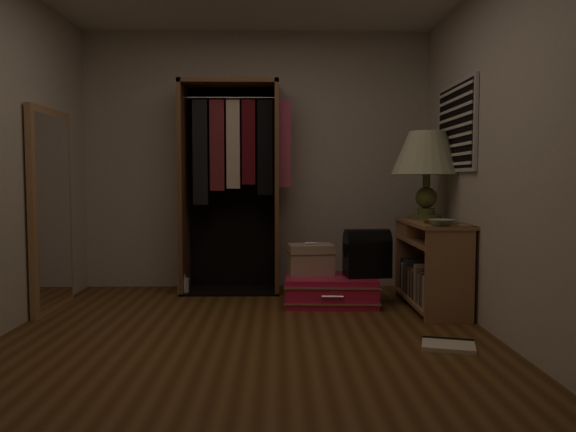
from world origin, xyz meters
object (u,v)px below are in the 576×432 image
object	(u,v)px
pink_suitcase	(331,290)
white_jug	(183,286)
train_case	(311,259)
floor_mirror	(51,210)
console_bookshelf	(430,262)
table_lamp	(427,155)
open_wardrobe	(236,167)
black_bag	(367,252)

from	to	relation	value
pink_suitcase	white_jug	xyz separation A→B (m)	(-1.39, 0.43, -0.04)
train_case	floor_mirror	bearing A→B (deg)	-179.32
train_case	console_bookshelf	bearing A→B (deg)	-17.77
console_bookshelf	white_jug	world-z (taller)	console_bookshelf
floor_mirror	table_lamp	bearing A→B (deg)	3.88
train_case	white_jug	xyz separation A→B (m)	(-1.21, 0.34, -0.31)
open_wardrobe	train_case	xyz separation A→B (m)	(0.71, -0.51, -0.84)
pink_suitcase	white_jug	size ratio (longest dim) A/B	4.42
table_lamp	white_jug	world-z (taller)	table_lamp
open_wardrobe	black_bag	bearing A→B (deg)	-27.72
pink_suitcase	table_lamp	distance (m)	1.47
console_bookshelf	table_lamp	xyz separation A→B (m)	(0.00, 0.18, 0.94)
black_bag	open_wardrobe	bearing A→B (deg)	146.45
black_bag	white_jug	distance (m)	1.80
floor_mirror	pink_suitcase	world-z (taller)	floor_mirror
train_case	black_bag	bearing A→B (deg)	-19.57
open_wardrobe	train_case	world-z (taller)	open_wardrobe
pink_suitcase	black_bag	bearing A→B (deg)	-2.15
open_wardrobe	white_jug	size ratio (longest dim) A/B	10.66
floor_mirror	train_case	distance (m)	2.28
console_bookshelf	open_wardrobe	distance (m)	2.06
train_case	black_bag	distance (m)	0.51
console_bookshelf	floor_mirror	size ratio (longest dim) A/B	0.66
floor_mirror	black_bag	size ratio (longest dim) A/B	4.02
train_case	table_lamp	xyz separation A→B (m)	(1.03, -0.04, 0.93)
floor_mirror	train_case	world-z (taller)	floor_mirror
console_bookshelf	black_bag	xyz separation A→B (m)	(-0.53, 0.10, 0.08)
floor_mirror	table_lamp	distance (m)	3.28
train_case	table_lamp	world-z (taller)	table_lamp
pink_suitcase	black_bag	distance (m)	0.47
floor_mirror	black_bag	xyz separation A→B (m)	(2.70, 0.14, -0.38)
table_lamp	floor_mirror	bearing A→B (deg)	-176.12
floor_mirror	pink_suitcase	size ratio (longest dim) A/B	2.00
console_bookshelf	black_bag	size ratio (longest dim) A/B	2.65
pink_suitcase	white_jug	distance (m)	1.45
open_wardrobe	table_lamp	distance (m)	1.83
white_jug	pink_suitcase	bearing A→B (deg)	-17.42
open_wardrobe	white_jug	xyz separation A→B (m)	(-0.50, -0.17, -1.14)
console_bookshelf	pink_suitcase	size ratio (longest dim) A/B	1.32
floor_mirror	white_jug	bearing A→B (deg)	30.88
console_bookshelf	train_case	xyz separation A→B (m)	(-1.02, 0.21, 0.00)
open_wardrobe	train_case	size ratio (longest dim) A/B	4.76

